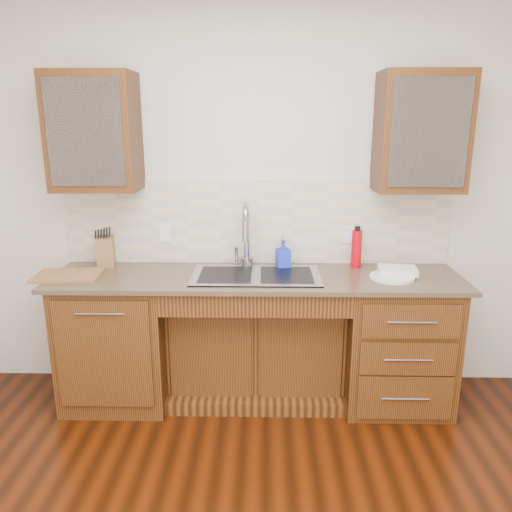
{
  "coord_description": "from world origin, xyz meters",
  "views": [
    {
      "loc": [
        0.06,
        -1.71,
        1.9
      ],
      "look_at": [
        0.0,
        1.4,
        1.05
      ],
      "focal_mm": 35.0,
      "sensor_mm": 36.0,
      "label": 1
    }
  ],
  "objects_px": {
    "knife_block": "(106,251)",
    "cutting_board": "(68,275)",
    "soap_bottle": "(283,254)",
    "water_bottle": "(356,249)",
    "plate": "(392,277)"
  },
  "relations": [
    {
      "from": "knife_block",
      "to": "cutting_board",
      "type": "distance_m",
      "value": 0.35
    },
    {
      "from": "soap_bottle",
      "to": "cutting_board",
      "type": "bearing_deg",
      "value": 175.46
    },
    {
      "from": "soap_bottle",
      "to": "cutting_board",
      "type": "xyz_separation_m",
      "value": [
        -1.41,
        -0.23,
        -0.09
      ]
    },
    {
      "from": "water_bottle",
      "to": "plate",
      "type": "height_order",
      "value": "water_bottle"
    },
    {
      "from": "water_bottle",
      "to": "cutting_board",
      "type": "xyz_separation_m",
      "value": [
        -1.92,
        -0.25,
        -0.12
      ]
    },
    {
      "from": "soap_bottle",
      "to": "water_bottle",
      "type": "distance_m",
      "value": 0.51
    },
    {
      "from": "soap_bottle",
      "to": "plate",
      "type": "height_order",
      "value": "soap_bottle"
    },
    {
      "from": "plate",
      "to": "cutting_board",
      "type": "bearing_deg",
      "value": -179.86
    },
    {
      "from": "knife_block",
      "to": "soap_bottle",
      "type": "bearing_deg",
      "value": -14.29
    },
    {
      "from": "cutting_board",
      "to": "knife_block",
      "type": "bearing_deg",
      "value": 59.78
    },
    {
      "from": "water_bottle",
      "to": "cutting_board",
      "type": "distance_m",
      "value": 1.94
    },
    {
      "from": "plate",
      "to": "water_bottle",
      "type": "bearing_deg",
      "value": 127.63
    },
    {
      "from": "water_bottle",
      "to": "soap_bottle",
      "type": "bearing_deg",
      "value": -177.77
    },
    {
      "from": "cutting_board",
      "to": "soap_bottle",
      "type": "bearing_deg",
      "value": 9.39
    },
    {
      "from": "soap_bottle",
      "to": "cutting_board",
      "type": "relative_size",
      "value": 0.48
    }
  ]
}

